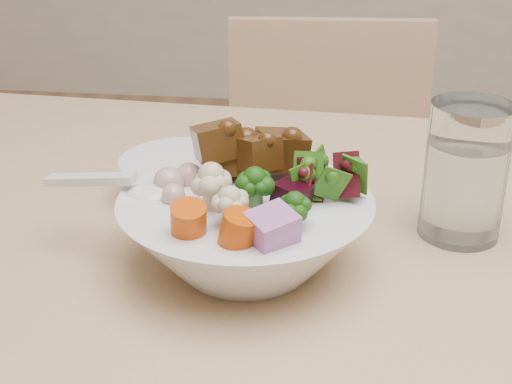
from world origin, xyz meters
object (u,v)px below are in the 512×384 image
water_glass (465,177)px  side_bowl (183,179)px  chair_far (326,222)px  food_bowl (248,227)px

water_glass → side_bowl: bearing=170.6°
chair_far → food_bowl: (-0.06, -0.66, 0.34)m
food_bowl → side_bowl: food_bowl is taller
side_bowl → water_glass: bearing=-9.4°
chair_far → food_bowl: bearing=-99.7°
chair_far → side_bowl: bearing=-110.5°
food_bowl → water_glass: water_glass is taller
food_bowl → side_bowl: bearing=124.0°
water_glass → side_bowl: size_ratio=0.99×
water_glass → food_bowl: bearing=-156.9°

